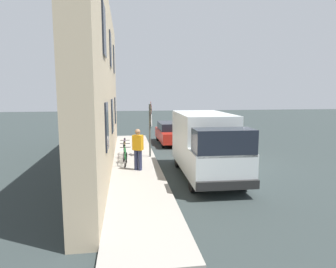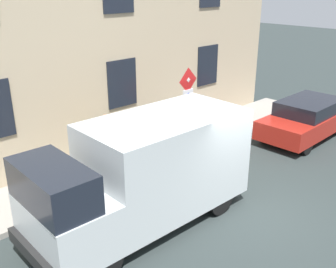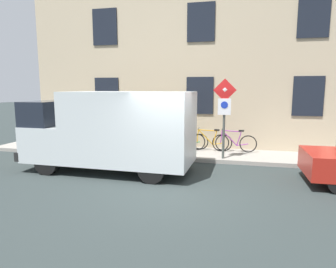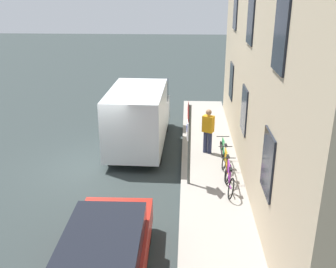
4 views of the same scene
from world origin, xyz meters
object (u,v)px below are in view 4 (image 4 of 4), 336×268
(parked_hatchback, at_px, (105,253))
(pedestrian, at_px, (208,130))
(bicycle_purple, at_px, (229,179))
(sign_post_stacked, at_px, (188,131))
(delivery_van, at_px, (139,115))
(bicycle_green, at_px, (224,155))
(bicycle_orange, at_px, (226,166))

(parked_hatchback, relative_size, pedestrian, 2.34)
(parked_hatchback, relative_size, bicycle_purple, 2.35)
(sign_post_stacked, relative_size, pedestrian, 1.55)
(delivery_van, xyz_separation_m, bicycle_purple, (3.20, -3.68, -0.82))
(bicycle_purple, bearing_deg, bicycle_green, -0.68)
(sign_post_stacked, distance_m, bicycle_orange, 2.00)
(sign_post_stacked, bearing_deg, bicycle_green, 49.65)
(delivery_van, bearing_deg, sign_post_stacked, -148.91)
(bicycle_orange, height_order, pedestrian, pedestrian)
(sign_post_stacked, height_order, delivery_van, sign_post_stacked)
(delivery_van, relative_size, parked_hatchback, 1.34)
(delivery_van, height_order, bicycle_purple, delivery_van)
(bicycle_purple, bearing_deg, sign_post_stacked, 74.10)
(delivery_van, xyz_separation_m, bicycle_orange, (3.20, -2.75, -0.82))
(parked_hatchback, bearing_deg, sign_post_stacked, -22.67)
(bicycle_orange, relative_size, pedestrian, 1.00)
(pedestrian, bearing_deg, bicycle_orange, -136.42)
(delivery_van, height_order, bicycle_green, delivery_van)
(bicycle_orange, bearing_deg, sign_post_stacked, 112.75)
(bicycle_orange, relative_size, bicycle_green, 1.00)
(bicycle_orange, height_order, bicycle_green, same)
(sign_post_stacked, distance_m, delivery_van, 3.89)
(delivery_van, relative_size, bicycle_orange, 3.13)
(parked_hatchback, relative_size, bicycle_orange, 2.35)
(bicycle_green, xyz_separation_m, pedestrian, (-0.54, 1.00, 0.56))
(bicycle_green, bearing_deg, bicycle_purple, 176.47)
(bicycle_orange, bearing_deg, bicycle_green, -1.59)
(sign_post_stacked, bearing_deg, delivery_van, 119.84)
(delivery_van, xyz_separation_m, bicycle_green, (3.20, -1.82, -0.82))
(delivery_van, xyz_separation_m, pedestrian, (2.66, -0.82, -0.26))
(bicycle_purple, height_order, bicycle_green, same)
(bicycle_purple, distance_m, bicycle_orange, 0.93)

